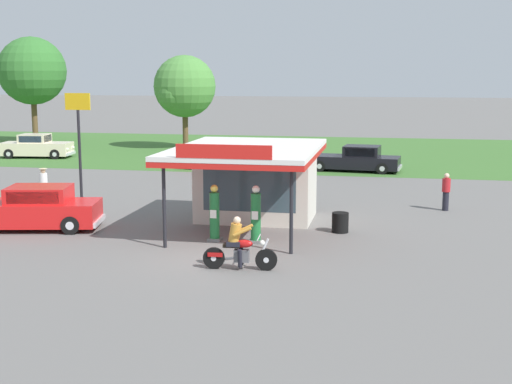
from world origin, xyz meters
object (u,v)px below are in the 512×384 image
(gas_pump_nearside, at_px, (215,215))
(spare_tire_stack, at_px, (340,222))
(parked_car_back_row_far_right, at_px, (36,147))
(parked_car_back_row_centre_left, at_px, (355,160))
(bystander_standing_back_lot, at_px, (446,191))
(gas_pump_offside, at_px, (256,217))
(motorcycle_with_rider, at_px, (239,248))
(featured_classic_sedan, at_px, (31,210))
(bystander_strolling_foreground, at_px, (44,185))
(roadside_pole_sign, at_px, (79,130))
(parked_car_back_row_far_left, at_px, (223,157))

(gas_pump_nearside, distance_m, spare_tire_stack, 4.66)
(parked_car_back_row_far_right, bearing_deg, parked_car_back_row_centre_left, -6.79)
(gas_pump_nearside, height_order, bystander_standing_back_lot, gas_pump_nearside)
(gas_pump_offside, bearing_deg, motorcycle_with_rider, -87.82)
(motorcycle_with_rider, bearing_deg, gas_pump_offside, 92.18)
(featured_classic_sedan, relative_size, bystander_strolling_foreground, 3.36)
(gas_pump_nearside, bearing_deg, roadside_pole_sign, 145.84)
(gas_pump_offside, xyz_separation_m, bystander_strolling_foreground, (-10.34, 4.98, -0.03))
(parked_car_back_row_far_right, xyz_separation_m, bystander_standing_back_lot, (25.93, -13.80, 0.10))
(gas_pump_offside, bearing_deg, featured_classic_sedan, 176.75)
(parked_car_back_row_far_left, xyz_separation_m, parked_car_back_row_centre_left, (7.80, 0.49, -0.05))
(parked_car_back_row_far_right, bearing_deg, spare_tire_stack, -40.46)
(featured_classic_sedan, bearing_deg, motorcycle_with_rider, -23.65)
(featured_classic_sedan, bearing_deg, bystander_standing_back_lot, 23.16)
(featured_classic_sedan, distance_m, roadside_pole_sign, 5.04)
(roadside_pole_sign, distance_m, spare_tire_stack, 11.90)
(gas_pump_nearside, relative_size, bystander_standing_back_lot, 1.23)
(roadside_pole_sign, bearing_deg, parked_car_back_row_far_left, 76.43)
(motorcycle_with_rider, height_order, featured_classic_sedan, featured_classic_sedan)
(parked_car_back_row_far_right, bearing_deg, parked_car_back_row_far_left, -12.51)
(parked_car_back_row_far_left, distance_m, spare_tire_stack, 17.59)
(bystander_standing_back_lot, bearing_deg, gas_pump_offside, -133.88)
(parked_car_back_row_far_right, bearing_deg, featured_classic_sedan, -62.16)
(gas_pump_nearside, relative_size, spare_tire_stack, 2.70)
(featured_classic_sedan, xyz_separation_m, parked_car_back_row_far_left, (3.08, 17.24, -0.01))
(gas_pump_nearside, relative_size, roadside_pole_sign, 0.40)
(parked_car_back_row_centre_left, relative_size, spare_tire_stack, 7.87)
(motorcycle_with_rider, distance_m, parked_car_back_row_far_right, 30.88)
(parked_car_back_row_centre_left, height_order, spare_tire_stack, parked_car_back_row_centre_left)
(gas_pump_nearside, distance_m, parked_car_back_row_centre_left, 18.61)
(parked_car_back_row_far_right, xyz_separation_m, parked_car_back_row_far_left, (13.80, -3.06, 0.00))
(parked_car_back_row_centre_left, bearing_deg, spare_tire_stack, -88.95)
(parked_car_back_row_far_left, bearing_deg, roadside_pole_sign, -103.57)
(motorcycle_with_rider, bearing_deg, parked_car_back_row_far_right, 128.77)
(motorcycle_with_rider, xyz_separation_m, bystander_standing_back_lot, (6.59, 10.27, 0.17))
(gas_pump_offside, xyz_separation_m, bystander_standing_back_lot, (6.72, 6.98, -0.07))
(parked_car_back_row_far_left, bearing_deg, gas_pump_offside, -73.03)
(bystander_standing_back_lot, bearing_deg, parked_car_back_row_far_right, 151.97)
(bystander_standing_back_lot, height_order, roadside_pole_sign, roadside_pole_sign)
(featured_classic_sedan, bearing_deg, bystander_strolling_foreground, 112.43)
(parked_car_back_row_far_right, bearing_deg, bystander_strolling_foreground, -60.71)
(spare_tire_stack, bearing_deg, bystander_strolling_foreground, 167.57)
(gas_pump_nearside, bearing_deg, parked_car_back_row_far_right, 130.54)
(gas_pump_nearside, distance_m, parked_car_back_row_far_left, 18.16)
(featured_classic_sedan, bearing_deg, spare_tire_stack, 8.28)
(parked_car_back_row_far_right, relative_size, bystander_strolling_foreground, 3.08)
(parked_car_back_row_far_right, relative_size, roadside_pole_sign, 1.03)
(parked_car_back_row_centre_left, relative_size, bystander_standing_back_lot, 3.60)
(motorcycle_with_rider, bearing_deg, parked_car_back_row_far_left, 104.75)
(parked_car_back_row_far_right, distance_m, parked_car_back_row_far_left, 14.14)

